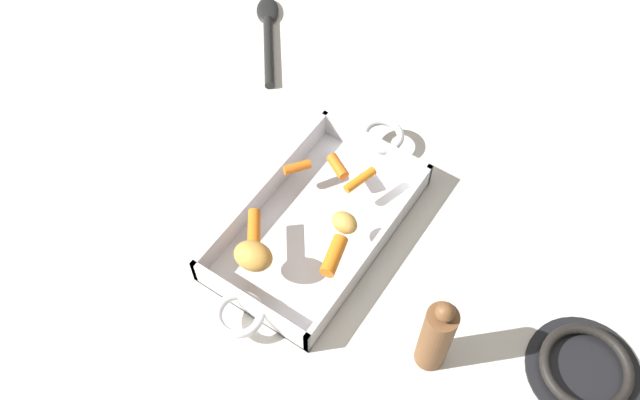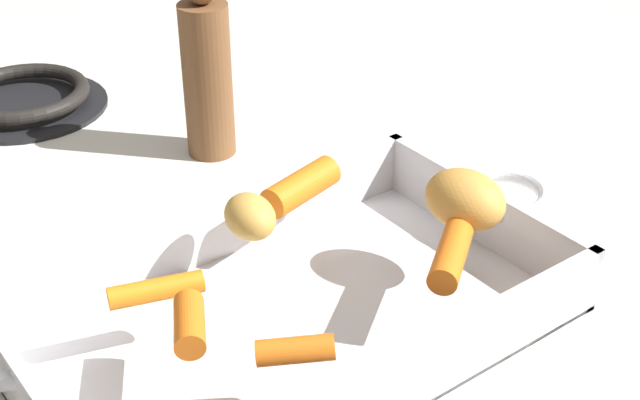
{
  "view_description": "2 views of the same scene",
  "coord_description": "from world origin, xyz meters",
  "px_view_note": "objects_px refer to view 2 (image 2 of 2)",
  "views": [
    {
      "loc": [
        0.46,
        0.32,
        0.93
      ],
      "look_at": [
        -0.01,
        -0.0,
        0.06
      ],
      "focal_mm": 38.5,
      "sensor_mm": 36.0,
      "label": 1
    },
    {
      "loc": [
        -0.26,
        -0.38,
        0.38
      ],
      "look_at": [
        0.03,
        0.01,
        0.09
      ],
      "focal_mm": 50.58,
      "sensor_mm": 36.0,
      "label": 2
    }
  ],
  "objects_px": {
    "baby_carrot_short": "(452,251)",
    "baby_carrot_long": "(189,324)",
    "roasting_dish": "(294,311)",
    "potato_golden_small": "(465,200)",
    "stove_burner_rear": "(23,99)",
    "pepper_mill": "(207,75)",
    "potato_halved": "(244,219)",
    "baby_carrot_southeast": "(301,187)",
    "baby_carrot_northwest": "(156,290)",
    "baby_carrot_center_left": "(295,350)"
  },
  "relations": [
    {
      "from": "baby_carrot_southeast",
      "to": "baby_carrot_northwest",
      "type": "bearing_deg",
      "value": -163.16
    },
    {
      "from": "potato_golden_small",
      "to": "stove_burner_rear",
      "type": "bearing_deg",
      "value": 106.6
    },
    {
      "from": "roasting_dish",
      "to": "baby_carrot_long",
      "type": "height_order",
      "value": "baby_carrot_long"
    },
    {
      "from": "baby_carrot_long",
      "to": "potato_golden_small",
      "type": "height_order",
      "value": "potato_golden_small"
    },
    {
      "from": "baby_carrot_short",
      "to": "baby_carrot_northwest",
      "type": "bearing_deg",
      "value": 154.77
    },
    {
      "from": "roasting_dish",
      "to": "pepper_mill",
      "type": "distance_m",
      "value": 0.27
    },
    {
      "from": "baby_carrot_center_left",
      "to": "baby_carrot_long",
      "type": "xyz_separation_m",
      "value": [
        -0.04,
        0.05,
        0.0
      ]
    },
    {
      "from": "baby_carrot_center_left",
      "to": "baby_carrot_long",
      "type": "relative_size",
      "value": 1.01
    },
    {
      "from": "roasting_dish",
      "to": "baby_carrot_southeast",
      "type": "xyz_separation_m",
      "value": [
        0.05,
        0.07,
        0.04
      ]
    },
    {
      "from": "baby_carrot_northwest",
      "to": "baby_carrot_center_left",
      "type": "bearing_deg",
      "value": -69.83
    },
    {
      "from": "baby_carrot_center_left",
      "to": "potato_golden_small",
      "type": "distance_m",
      "value": 0.18
    },
    {
      "from": "baby_carrot_long",
      "to": "pepper_mill",
      "type": "height_order",
      "value": "pepper_mill"
    },
    {
      "from": "roasting_dish",
      "to": "baby_carrot_northwest",
      "type": "xyz_separation_m",
      "value": [
        -0.08,
        0.02,
        0.04
      ]
    },
    {
      "from": "baby_carrot_center_left",
      "to": "baby_carrot_northwest",
      "type": "bearing_deg",
      "value": 110.17
    },
    {
      "from": "baby_carrot_northwest",
      "to": "roasting_dish",
      "type": "bearing_deg",
      "value": -16.21
    },
    {
      "from": "roasting_dish",
      "to": "baby_carrot_short",
      "type": "distance_m",
      "value": 0.11
    },
    {
      "from": "potato_golden_small",
      "to": "stove_burner_rear",
      "type": "xyz_separation_m",
      "value": [
        -0.14,
        0.46,
        -0.06
      ]
    },
    {
      "from": "baby_carrot_northwest",
      "to": "pepper_mill",
      "type": "relative_size",
      "value": 0.35
    },
    {
      "from": "potato_golden_small",
      "to": "potato_halved",
      "type": "bearing_deg",
      "value": 149.16
    },
    {
      "from": "baby_carrot_short",
      "to": "pepper_mill",
      "type": "xyz_separation_m",
      "value": [
        0.0,
        0.3,
        0.01
      ]
    },
    {
      "from": "roasting_dish",
      "to": "potato_halved",
      "type": "bearing_deg",
      "value": 95.34
    },
    {
      "from": "baby_carrot_northwest",
      "to": "potato_golden_small",
      "type": "relative_size",
      "value": 0.99
    },
    {
      "from": "baby_carrot_long",
      "to": "potato_golden_small",
      "type": "bearing_deg",
      "value": -2.41
    },
    {
      "from": "pepper_mill",
      "to": "roasting_dish",
      "type": "bearing_deg",
      "value": -109.08
    },
    {
      "from": "baby_carrot_long",
      "to": "baby_carrot_southeast",
      "type": "relative_size",
      "value": 0.69
    },
    {
      "from": "pepper_mill",
      "to": "baby_carrot_northwest",
      "type": "bearing_deg",
      "value": -127.1
    },
    {
      "from": "baby_carrot_long",
      "to": "pepper_mill",
      "type": "relative_size",
      "value": 0.26
    },
    {
      "from": "baby_carrot_center_left",
      "to": "potato_halved",
      "type": "distance_m",
      "value": 0.13
    },
    {
      "from": "baby_carrot_short",
      "to": "stove_burner_rear",
      "type": "height_order",
      "value": "baby_carrot_short"
    },
    {
      "from": "roasting_dish",
      "to": "potato_golden_small",
      "type": "height_order",
      "value": "potato_golden_small"
    },
    {
      "from": "roasting_dish",
      "to": "stove_burner_rear",
      "type": "relative_size",
      "value": 2.88
    },
    {
      "from": "roasting_dish",
      "to": "stove_burner_rear",
      "type": "bearing_deg",
      "value": 92.02
    },
    {
      "from": "baby_carrot_short",
      "to": "baby_carrot_southeast",
      "type": "distance_m",
      "value": 0.12
    },
    {
      "from": "potato_halved",
      "to": "stove_burner_rear",
      "type": "height_order",
      "value": "potato_halved"
    },
    {
      "from": "baby_carrot_northwest",
      "to": "potato_halved",
      "type": "relative_size",
      "value": 1.38
    },
    {
      "from": "roasting_dish",
      "to": "pepper_mill",
      "type": "relative_size",
      "value": 2.84
    },
    {
      "from": "roasting_dish",
      "to": "baby_carrot_long",
      "type": "relative_size",
      "value": 10.74
    },
    {
      "from": "roasting_dish",
      "to": "pepper_mill",
      "type": "height_order",
      "value": "pepper_mill"
    },
    {
      "from": "roasting_dish",
      "to": "baby_carrot_long",
      "type": "distance_m",
      "value": 0.1
    },
    {
      "from": "roasting_dish",
      "to": "stove_burner_rear",
      "type": "distance_m",
      "value": 0.44
    },
    {
      "from": "roasting_dish",
      "to": "potato_golden_small",
      "type": "xyz_separation_m",
      "value": [
        0.12,
        -0.03,
        0.05
      ]
    },
    {
      "from": "roasting_dish",
      "to": "pepper_mill",
      "type": "xyz_separation_m",
      "value": [
        0.09,
        0.25,
        0.06
      ]
    },
    {
      "from": "baby_carrot_short",
      "to": "pepper_mill",
      "type": "distance_m",
      "value": 0.3
    },
    {
      "from": "baby_carrot_center_left",
      "to": "pepper_mill",
      "type": "height_order",
      "value": "pepper_mill"
    },
    {
      "from": "baby_carrot_southeast",
      "to": "potato_halved",
      "type": "bearing_deg",
      "value": -164.19
    },
    {
      "from": "baby_carrot_short",
      "to": "baby_carrot_long",
      "type": "relative_size",
      "value": 1.64
    },
    {
      "from": "potato_halved",
      "to": "pepper_mill",
      "type": "bearing_deg",
      "value": 65.54
    },
    {
      "from": "baby_carrot_center_left",
      "to": "baby_carrot_southeast",
      "type": "height_order",
      "value": "baby_carrot_southeast"
    },
    {
      "from": "baby_carrot_long",
      "to": "baby_carrot_northwest",
      "type": "distance_m",
      "value": 0.04
    },
    {
      "from": "baby_carrot_long",
      "to": "stove_burner_rear",
      "type": "xyz_separation_m",
      "value": [
        0.07,
        0.45,
        -0.05
      ]
    }
  ]
}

